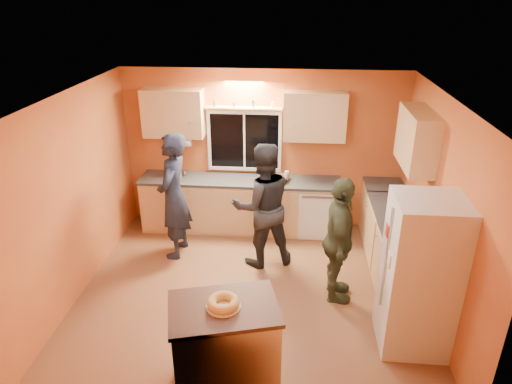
# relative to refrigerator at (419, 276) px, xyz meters

# --- Properties ---
(ground) EXTENTS (4.50, 4.50, 0.00)m
(ground) POSITION_rel_refrigerator_xyz_m (-1.89, 0.80, -0.90)
(ground) COLOR brown
(ground) RESTS_ON ground
(room_shell) EXTENTS (4.54, 4.04, 2.61)m
(room_shell) POSITION_rel_refrigerator_xyz_m (-1.77, 1.21, 0.72)
(room_shell) COLOR #CF7035
(room_shell) RESTS_ON ground
(back_counter) EXTENTS (4.23, 0.62, 0.90)m
(back_counter) POSITION_rel_refrigerator_xyz_m (-1.88, 2.50, -0.45)
(back_counter) COLOR tan
(back_counter) RESTS_ON ground
(right_counter) EXTENTS (0.62, 1.84, 0.90)m
(right_counter) POSITION_rel_refrigerator_xyz_m (0.06, 1.30, -0.45)
(right_counter) COLOR tan
(right_counter) RESTS_ON ground
(refrigerator) EXTENTS (0.72, 0.70, 1.80)m
(refrigerator) POSITION_rel_refrigerator_xyz_m (0.00, 0.00, 0.00)
(refrigerator) COLOR silver
(refrigerator) RESTS_ON ground
(island) EXTENTS (1.17, 0.94, 1.00)m
(island) POSITION_rel_refrigerator_xyz_m (-2.00, -0.81, -0.40)
(island) COLOR tan
(island) RESTS_ON ground
(bundt_pastry) EXTENTS (0.31, 0.31, 0.09)m
(bundt_pastry) POSITION_rel_refrigerator_xyz_m (-2.00, -0.81, 0.14)
(bundt_pastry) COLOR tan
(bundt_pastry) RESTS_ON island
(person_left) EXTENTS (0.50, 0.72, 1.90)m
(person_left) POSITION_rel_refrigerator_xyz_m (-3.10, 1.65, 0.05)
(person_left) COLOR black
(person_left) RESTS_ON ground
(person_center) EXTENTS (1.07, 0.95, 1.83)m
(person_center) POSITION_rel_refrigerator_xyz_m (-1.80, 1.53, 0.02)
(person_center) COLOR black
(person_center) RESTS_ON ground
(person_right) EXTENTS (0.44, 1.00, 1.68)m
(person_right) POSITION_rel_refrigerator_xyz_m (-0.79, 0.77, -0.06)
(person_right) COLOR #2E3522
(person_right) RESTS_ON ground
(mixing_bowl) EXTENTS (0.39, 0.39, 0.08)m
(mixing_bowl) POSITION_rel_refrigerator_xyz_m (-1.62, 2.49, 0.04)
(mixing_bowl) COLOR black
(mixing_bowl) RESTS_ON back_counter
(utensil_crock) EXTENTS (0.14, 0.14, 0.17)m
(utensil_crock) POSITION_rel_refrigerator_xyz_m (-3.27, 2.52, 0.09)
(utensil_crock) COLOR beige
(utensil_crock) RESTS_ON back_counter
(potted_plant) EXTENTS (0.34, 0.32, 0.32)m
(potted_plant) POSITION_rel_refrigerator_xyz_m (0.08, 0.73, 0.16)
(potted_plant) COLOR gray
(potted_plant) RESTS_ON right_counter
(red_box) EXTENTS (0.16, 0.13, 0.07)m
(red_box) POSITION_rel_refrigerator_xyz_m (0.03, 1.45, 0.04)
(red_box) COLOR #B5251B
(red_box) RESTS_ON right_counter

